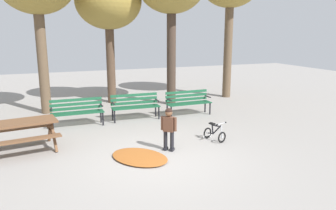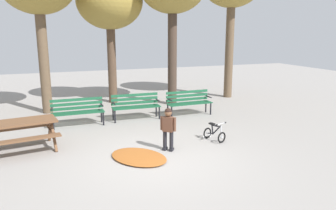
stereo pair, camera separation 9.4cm
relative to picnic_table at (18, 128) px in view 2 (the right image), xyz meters
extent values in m
plane|color=gray|center=(2.99, -1.71, -0.59)|extent=(36.00, 36.00, 0.00)
cube|color=brown|center=(0.00, 0.00, 0.15)|extent=(1.89, 1.02, 0.05)
cube|color=brown|center=(0.08, -0.54, -0.14)|extent=(1.82, 0.51, 0.04)
cube|color=brown|center=(-0.08, 0.54, -0.14)|extent=(1.82, 0.51, 0.04)
cube|color=brown|center=(0.81, -0.13, -0.24)|extent=(0.14, 0.57, 0.76)
cube|color=brown|center=(0.73, 0.36, -0.24)|extent=(0.14, 0.57, 0.76)
cube|color=brown|center=(0.77, 0.12, -0.17)|extent=(0.24, 1.10, 0.04)
cube|color=#195133|center=(1.59, 1.91, -0.15)|extent=(1.60, 0.08, 0.03)
cube|color=#195133|center=(1.59, 1.79, -0.15)|extent=(1.60, 0.08, 0.03)
cube|color=#195133|center=(1.59, 1.67, -0.15)|extent=(1.60, 0.08, 0.03)
cube|color=#195133|center=(1.59, 1.55, -0.15)|extent=(1.60, 0.08, 0.03)
cube|color=#195133|center=(1.59, 1.95, -0.05)|extent=(1.60, 0.05, 0.09)
cube|color=#195133|center=(1.59, 1.95, 0.08)|extent=(1.60, 0.05, 0.09)
cube|color=#195133|center=(1.59, 1.95, 0.21)|extent=(1.60, 0.05, 0.09)
cylinder|color=black|center=(2.34, 1.58, -0.37)|extent=(0.05, 0.05, 0.44)
cylinder|color=black|center=(2.34, 1.94, -0.37)|extent=(0.05, 0.05, 0.44)
cube|color=black|center=(2.34, 1.76, 0.03)|extent=(0.04, 0.40, 0.03)
cylinder|color=black|center=(0.84, 1.57, -0.37)|extent=(0.05, 0.05, 0.44)
cylinder|color=black|center=(0.84, 1.93, -0.37)|extent=(0.05, 0.05, 0.44)
cube|color=black|center=(0.84, 1.75, 0.03)|extent=(0.04, 0.40, 0.03)
cube|color=#195133|center=(3.50, 2.01, -0.15)|extent=(1.60, 0.12, 0.03)
cube|color=#195133|center=(3.50, 1.89, -0.15)|extent=(1.60, 0.12, 0.03)
cube|color=#195133|center=(3.49, 1.77, -0.15)|extent=(1.60, 0.12, 0.03)
cube|color=#195133|center=(3.49, 1.65, -0.15)|extent=(1.60, 0.12, 0.03)
cube|color=#195133|center=(3.50, 2.05, -0.05)|extent=(1.60, 0.09, 0.09)
cube|color=#195133|center=(3.50, 2.05, 0.08)|extent=(1.60, 0.09, 0.09)
cube|color=#195133|center=(3.50, 2.05, 0.21)|extent=(1.60, 0.09, 0.09)
cylinder|color=black|center=(4.24, 1.65, -0.37)|extent=(0.05, 0.05, 0.44)
cylinder|color=black|center=(4.25, 2.01, -0.37)|extent=(0.05, 0.05, 0.44)
cube|color=black|center=(4.24, 1.83, 0.03)|extent=(0.05, 0.40, 0.03)
cylinder|color=black|center=(2.74, 1.69, -0.37)|extent=(0.05, 0.05, 0.44)
cylinder|color=black|center=(2.75, 2.05, -0.37)|extent=(0.05, 0.05, 0.44)
cube|color=black|center=(2.74, 1.87, 0.03)|extent=(0.05, 0.40, 0.03)
cube|color=#195133|center=(5.39, 1.90, -0.15)|extent=(1.60, 0.10, 0.03)
cube|color=#195133|center=(5.39, 1.78, -0.15)|extent=(1.60, 0.10, 0.03)
cube|color=#195133|center=(5.39, 1.66, -0.15)|extent=(1.60, 0.10, 0.03)
cube|color=#195133|center=(5.40, 1.54, -0.15)|extent=(1.60, 0.10, 0.03)
cube|color=#195133|center=(5.39, 1.94, -0.05)|extent=(1.60, 0.07, 0.09)
cube|color=#195133|center=(5.39, 1.94, 0.08)|extent=(1.60, 0.07, 0.09)
cube|color=#195133|center=(5.39, 1.94, 0.21)|extent=(1.60, 0.07, 0.09)
cylinder|color=black|center=(6.15, 1.58, -0.37)|extent=(0.05, 0.05, 0.44)
cylinder|color=black|center=(6.14, 1.94, -0.37)|extent=(0.05, 0.05, 0.44)
cube|color=black|center=(6.14, 1.76, 0.03)|extent=(0.05, 0.40, 0.03)
cylinder|color=black|center=(4.65, 1.55, -0.37)|extent=(0.05, 0.05, 0.44)
cylinder|color=black|center=(4.64, 1.91, -0.37)|extent=(0.05, 0.05, 0.44)
cube|color=black|center=(4.64, 1.73, 0.03)|extent=(0.05, 0.40, 0.03)
cylinder|color=black|center=(3.53, -1.30, -0.34)|extent=(0.10, 0.10, 0.50)
cube|color=black|center=(3.53, -1.30, -0.56)|extent=(0.17, 0.18, 0.06)
cylinder|color=black|center=(3.40, -1.18, -0.34)|extent=(0.10, 0.10, 0.50)
cube|color=black|center=(3.40, -1.18, -0.56)|extent=(0.17, 0.18, 0.06)
cube|color=brown|center=(3.47, -1.24, 0.09)|extent=(0.29, 0.29, 0.37)
sphere|color=brown|center=(3.47, -1.24, 0.38)|extent=(0.18, 0.18, 0.18)
sphere|color=black|center=(3.47, -1.24, 0.41)|extent=(0.17, 0.17, 0.17)
cylinder|color=brown|center=(3.59, -1.35, 0.10)|extent=(0.07, 0.07, 0.35)
cylinder|color=brown|center=(3.34, -1.12, 0.10)|extent=(0.07, 0.07, 0.35)
torus|color=black|center=(5.00, -1.22, -0.44)|extent=(0.30, 0.14, 0.30)
cylinder|color=silver|center=(5.00, -1.22, -0.44)|extent=(0.06, 0.05, 0.04)
torus|color=black|center=(4.82, -0.73, -0.44)|extent=(0.30, 0.14, 0.30)
cylinder|color=silver|center=(4.82, -0.73, -0.44)|extent=(0.06, 0.05, 0.04)
torus|color=white|center=(4.93, -0.69, -0.54)|extent=(0.11, 0.06, 0.11)
torus|color=white|center=(4.72, -0.77, -0.54)|extent=(0.11, 0.06, 0.11)
cylinder|color=black|center=(4.94, -1.05, -0.27)|extent=(0.14, 0.30, 0.32)
cylinder|color=black|center=(4.88, -0.90, -0.29)|extent=(0.06, 0.08, 0.27)
cylinder|color=black|center=(4.86, -0.83, -0.43)|extent=(0.09, 0.20, 0.05)
cylinder|color=silver|center=(4.99, -1.20, -0.28)|extent=(0.05, 0.08, 0.32)
cylinder|color=black|center=(4.93, -1.03, -0.17)|extent=(0.14, 0.31, 0.05)
cube|color=black|center=(4.88, -0.88, -0.14)|extent=(0.14, 0.19, 0.04)
cylinder|color=silver|center=(4.98, -1.18, -0.07)|extent=(0.33, 0.14, 0.02)
cylinder|color=black|center=(5.14, -1.13, -0.07)|extent=(0.06, 0.05, 0.04)
cylinder|color=black|center=(4.82, -1.24, -0.07)|extent=(0.06, 0.05, 0.04)
ellipsoid|color=#9E5623|center=(2.64, -1.48, -0.56)|extent=(1.65, 1.80, 0.07)
cylinder|color=brown|center=(0.73, 3.94, 1.23)|extent=(0.35, 0.35, 3.65)
cylinder|color=brown|center=(3.32, 4.86, 0.99)|extent=(0.34, 0.34, 3.16)
ellipsoid|color=olive|center=(3.32, 4.86, 3.47)|extent=(2.60, 2.60, 2.20)
cylinder|color=#423328|center=(5.49, 3.65, 1.28)|extent=(0.35, 0.35, 3.74)
cylinder|color=brown|center=(8.38, 4.18, 1.44)|extent=(0.36, 0.36, 4.07)
camera|label=1|loc=(0.64, -8.47, 2.33)|focal=35.13mm
camera|label=2|loc=(0.73, -8.50, 2.33)|focal=35.13mm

